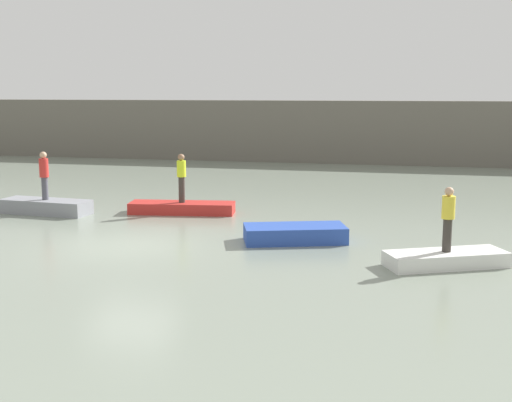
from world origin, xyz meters
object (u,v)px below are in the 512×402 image
at_px(rowboat_grey, 46,207).
at_px(person_yellow_shirt, 448,216).
at_px(rowboat_white, 446,259).
at_px(rowboat_red, 182,208).
at_px(person_red_shirt, 44,173).
at_px(person_hiviz_shirt, 181,175).
at_px(rowboat_blue, 295,234).

xyz_separation_m(rowboat_grey, person_yellow_shirt, (13.47, -4.13, 1.02)).
bearing_deg(rowboat_white, rowboat_red, 123.60).
xyz_separation_m(rowboat_white, person_yellow_shirt, (-0.00, 0.00, 1.08)).
relative_size(rowboat_white, person_red_shirt, 1.77).
relative_size(rowboat_grey, person_red_shirt, 1.90).
height_order(rowboat_white, person_yellow_shirt, person_yellow_shirt).
bearing_deg(rowboat_red, person_hiviz_shirt, -8.23).
height_order(rowboat_grey, rowboat_blue, rowboat_grey).
relative_size(rowboat_red, person_red_shirt, 2.17).
relative_size(rowboat_blue, person_red_shirt, 1.70).
relative_size(rowboat_grey, rowboat_red, 0.87).
height_order(person_hiviz_shirt, person_red_shirt, person_red_shirt).
height_order(rowboat_blue, rowboat_white, rowboat_blue).
bearing_deg(rowboat_red, rowboat_white, -39.27).
bearing_deg(rowboat_white, person_red_shirt, 137.59).
bearing_deg(person_red_shirt, person_hiviz_shirt, 13.85).
distance_m(rowboat_red, person_red_shirt, 4.99).
bearing_deg(rowboat_grey, rowboat_blue, -9.51).
height_order(rowboat_grey, person_hiviz_shirt, person_hiviz_shirt).
xyz_separation_m(person_yellow_shirt, person_red_shirt, (-13.47, 4.13, 0.18)).
height_order(rowboat_grey, person_yellow_shirt, person_yellow_shirt).
bearing_deg(person_hiviz_shirt, person_yellow_shirt, -31.04).
distance_m(rowboat_red, rowboat_white, 10.25).
bearing_deg(rowboat_red, rowboat_grey, -174.38).
relative_size(rowboat_blue, person_hiviz_shirt, 1.68).
bearing_deg(person_yellow_shirt, rowboat_red, 148.96).
bearing_deg(person_hiviz_shirt, rowboat_white, -31.04).
bearing_deg(person_yellow_shirt, person_hiviz_shirt, 148.96).
distance_m(rowboat_white, person_red_shirt, 14.15).
xyz_separation_m(rowboat_red, person_hiviz_shirt, (0.00, 0.00, 1.16)).
xyz_separation_m(rowboat_white, person_red_shirt, (-13.47, 4.13, 1.26)).
height_order(rowboat_grey, rowboat_white, rowboat_grey).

